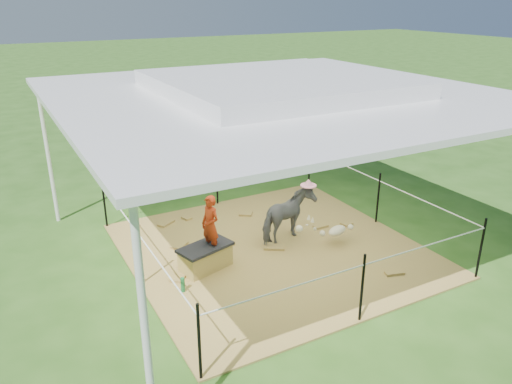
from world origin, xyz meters
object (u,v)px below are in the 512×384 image
straw_bale (206,258)px  picnic_table_near (178,123)px  woman (210,219)px  distant_person (219,115)px  picnic_table_far (262,105)px  foal (337,229)px  green_bottle (183,285)px  pony (288,216)px  trash_barrel (292,121)px

straw_bale → picnic_table_near: 8.39m
woman → distant_person: bearing=138.5°
picnic_table_near → picnic_table_far: size_ratio=0.97×
foal → green_bottle: bearing=166.6°
picnic_table_near → pony: bearing=-112.5°
straw_bale → green_bottle: size_ratio=3.60×
green_bottle → trash_barrel: 9.13m
foal → picnic_table_near: picnic_table_near is taller
straw_bale → distant_person: distant_person is taller
pony → distant_person: 7.83m
picnic_table_near → distant_person: distant_person is taller
straw_bale → trash_barrel: bearing=48.5°
distant_person → green_bottle: bearing=73.0°
woman → pony: bearing=82.0°
woman → pony: size_ratio=0.88×
woman → foal: woman is taller
pony → trash_barrel: pony is taller
straw_bale → picnic_table_far: size_ratio=0.44×
green_bottle → picnic_table_near: picnic_table_near is taller
distant_person → pony: bearing=85.0°
picnic_table_near → foal: bearing=-107.5°
straw_bale → distant_person: 8.63m
trash_barrel → picnic_table_near: bearing=151.1°
trash_barrel → picnic_table_near: size_ratio=0.50×
straw_bale → picnic_table_far: (6.08, 9.07, 0.17)m
green_bottle → picnic_table_near: 8.99m
woman → distant_person: 8.58m
pony → trash_barrel: size_ratio=1.23×
green_bottle → foal: foal is taller
trash_barrel → straw_bale: bearing=-131.5°
pony → straw_bale: bearing=76.8°
woman → picnic_table_near: woman is taller
pony → picnic_table_far: bearing=-47.4°
pony → distant_person: size_ratio=1.01×
trash_barrel → picnic_table_far: 2.80m
pony → distant_person: distant_person is taller
foal → distant_person: distant_person is taller
green_bottle → trash_barrel: bearing=47.8°
pony → trash_barrel: (3.94, 6.10, -0.05)m
picnic_table_near → green_bottle: bearing=-126.0°
picnic_table_far → pony: bearing=-81.9°
foal → distant_person: (1.48, 8.04, 0.22)m
straw_bale → green_bottle: 0.71m
straw_bale → woman: woman is taller
trash_barrel → pony: bearing=-122.9°
green_bottle → trash_barrel: (6.13, 6.76, 0.30)m
green_bottle → distant_person: bearing=62.1°
green_bottle → pony: (2.19, 0.67, 0.34)m
green_bottle → distant_person: size_ratio=0.21×
foal → picnic_table_far: bearing=51.6°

